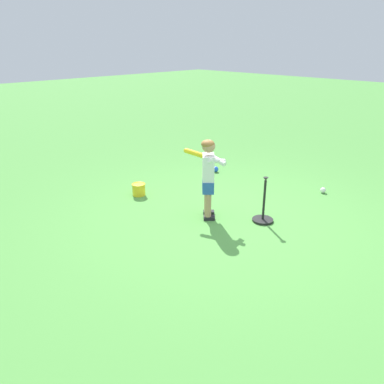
{
  "coord_description": "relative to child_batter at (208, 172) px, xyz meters",
  "views": [
    {
      "loc": [
        -2.99,
        3.69,
        2.26
      ],
      "look_at": [
        0.22,
        0.48,
        0.45
      ],
      "focal_mm": 35.83,
      "sensor_mm": 36.0,
      "label": 1
    }
  ],
  "objects": [
    {
      "name": "toy_bucket",
      "position": [
        1.29,
        0.18,
        -0.55
      ],
      "size": [
        0.22,
        0.22,
        0.19
      ],
      "color": "yellow",
      "rests_on": "ground"
    },
    {
      "name": "batting_tee",
      "position": [
        -0.62,
        -0.42,
        -0.55
      ],
      "size": [
        0.28,
        0.28,
        0.62
      ],
      "color": "black",
      "rests_on": "ground"
    },
    {
      "name": "child_batter",
      "position": [
        0.0,
        0.0,
        0.0
      ],
      "size": [
        0.62,
        0.35,
        1.08
      ],
      "color": "#232328",
      "rests_on": "ground"
    },
    {
      "name": "ground_plane",
      "position": [
        -0.23,
        -0.18,
        -0.65
      ],
      "size": [
        40.0,
        40.0,
        0.0
      ],
      "primitive_type": "plane",
      "color": "#519942"
    },
    {
      "name": "play_ball_near_batter",
      "position": [
        1.2,
        -1.51,
        -0.6
      ],
      "size": [
        0.1,
        0.1,
        0.1
      ],
      "primitive_type": "sphere",
      "color": "blue",
      "rests_on": "ground"
    },
    {
      "name": "play_ball_behind_batter",
      "position": [
        -0.7,
        -1.94,
        -0.61
      ],
      "size": [
        0.09,
        0.09,
        0.09
      ],
      "primitive_type": "sphere",
      "color": "white",
      "rests_on": "ground"
    }
  ]
}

